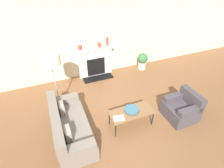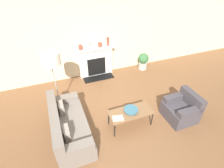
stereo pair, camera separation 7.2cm
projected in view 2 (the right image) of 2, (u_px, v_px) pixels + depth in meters
name	position (u px, v px, depth m)	size (l,w,h in m)	color
ground_plane	(121.00, 128.00, 4.58)	(18.00, 18.00, 0.00)	brown
wall_back	(88.00, 37.00, 5.96)	(18.00, 0.06, 2.90)	beige
fireplace	(96.00, 62.00, 6.43)	(1.35, 0.59, 1.10)	silver
couch	(68.00, 126.00, 4.23)	(0.81, 1.86, 0.82)	slate
armchair_near	(182.00, 109.00, 4.73)	(0.76, 0.79, 0.77)	#423D42
coffee_table	(131.00, 113.00, 4.44)	(1.13, 0.51, 0.46)	brown
bowl	(131.00, 110.00, 4.43)	(0.37, 0.37, 0.06)	#38667A
book	(118.00, 118.00, 4.23)	(0.30, 0.24, 0.02)	#B2A893
floor_lamp	(50.00, 62.00, 4.38)	(0.51, 0.51, 1.74)	gray
mantel_vase_left	(80.00, 47.00, 5.92)	(0.13, 0.13, 0.17)	brown
mantel_vase_center_left	(89.00, 45.00, 5.99)	(0.09, 0.09, 0.24)	beige
mantel_vase_center_right	(100.00, 45.00, 6.13)	(0.14, 0.14, 0.15)	brown
mantel_vase_right	(108.00, 42.00, 6.17)	(0.09, 0.09, 0.30)	brown
potted_plant	(143.00, 61.00, 6.91)	(0.40, 0.40, 0.66)	#B2A899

